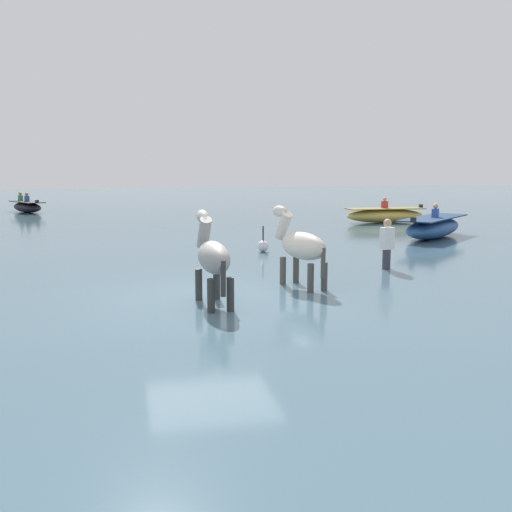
% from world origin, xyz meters
% --- Properties ---
extents(ground_plane, '(120.00, 120.00, 0.00)m').
position_xyz_m(ground_plane, '(0.00, 0.00, 0.00)').
color(ground_plane, '#84755B').
extents(water_surface, '(90.00, 90.00, 0.39)m').
position_xyz_m(water_surface, '(0.00, 10.00, 0.19)').
color(water_surface, '#476675').
rests_on(water_surface, ground).
extents(horse_lead_grey, '(0.63, 1.91, 2.08)m').
position_xyz_m(horse_lead_grey, '(-0.03, -0.54, 1.23)').
color(horse_lead_grey, gray).
rests_on(horse_lead_grey, ground).
extents(horse_trailing_pinto, '(0.93, 1.88, 2.05)m').
position_xyz_m(horse_trailing_pinto, '(2.02, 0.70, 1.21)').
color(horse_trailing_pinto, beige).
rests_on(horse_trailing_pinto, ground).
extents(boat_distant_west, '(3.84, 3.66, 1.20)m').
position_xyz_m(boat_distant_west, '(9.01, 7.95, 0.75)').
color(boat_distant_west, '#28518E').
rests_on(boat_distant_west, water_surface).
extents(boat_far_inshore, '(2.27, 2.97, 1.07)m').
position_xyz_m(boat_far_inshore, '(-6.70, 22.87, 0.69)').
color(boat_far_inshore, black).
rests_on(boat_far_inshore, water_surface).
extents(boat_far_offshore, '(3.59, 1.11, 1.12)m').
position_xyz_m(boat_far_offshore, '(9.69, 13.52, 0.71)').
color(boat_far_offshore, gold).
rests_on(boat_far_offshore, water_surface).
extents(person_wading_close, '(0.37, 0.29, 1.63)m').
position_xyz_m(person_wading_close, '(4.71, 2.34, 0.87)').
color(person_wading_close, '#383842').
rests_on(person_wading_close, ground).
extents(channel_buoy, '(0.33, 0.33, 0.77)m').
position_xyz_m(channel_buoy, '(2.39, 5.86, 0.56)').
color(channel_buoy, silver).
rests_on(channel_buoy, water_surface).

